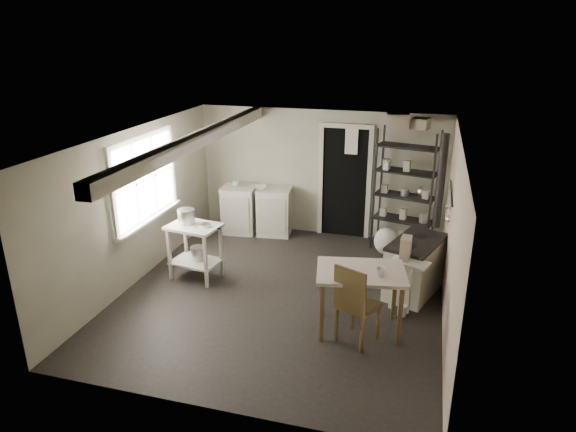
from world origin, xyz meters
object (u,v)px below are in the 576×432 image
(prep_table, at_px, (195,254))
(base_cabinets, at_px, (257,209))
(stove, at_px, (415,265))
(flour_sack, at_px, (386,241))
(shelf_rack, at_px, (404,198))
(stockpot, at_px, (186,218))
(work_table, at_px, (359,303))
(chair, at_px, (358,305))

(prep_table, height_order, base_cabinets, base_cabinets)
(prep_table, height_order, stove, stove)
(stove, bearing_deg, flour_sack, 131.54)
(shelf_rack, height_order, stove, shelf_rack)
(prep_table, xyz_separation_m, stockpot, (-0.14, 0.06, 0.54))
(shelf_rack, distance_m, flour_sack, 0.80)
(stockpot, relative_size, work_table, 0.26)
(base_cabinets, relative_size, work_table, 1.23)
(stove, bearing_deg, base_cabinets, 170.17)
(base_cabinets, relative_size, stove, 1.29)
(work_table, bearing_deg, base_cabinets, 129.64)
(shelf_rack, bearing_deg, prep_table, -133.94)
(stove, bearing_deg, chair, -94.17)
(stove, relative_size, flour_sack, 2.21)
(chair, xyz_separation_m, flour_sack, (0.09, 2.70, -0.24))
(chair, bearing_deg, base_cabinets, 152.29)
(shelf_rack, xyz_separation_m, chair, (-0.33, -2.96, -0.46))
(base_cabinets, bearing_deg, work_table, -57.02)
(prep_table, distance_m, base_cabinets, 2.05)
(work_table, relative_size, flour_sack, 2.32)
(stockpot, height_order, flour_sack, stockpot)
(stockpot, height_order, shelf_rack, shelf_rack)
(stockpot, height_order, work_table, stockpot)
(prep_table, distance_m, stockpot, 0.56)
(base_cabinets, height_order, flour_sack, base_cabinets)
(chair, height_order, flour_sack, chair)
(chair, bearing_deg, work_table, 117.92)
(base_cabinets, height_order, stove, base_cabinets)
(prep_table, distance_m, work_table, 2.73)
(stockpot, distance_m, base_cabinets, 2.07)
(prep_table, bearing_deg, flour_sack, 31.57)
(chair, bearing_deg, stove, 91.79)
(prep_table, xyz_separation_m, flour_sack, (2.72, 1.67, -0.16))
(flour_sack, bearing_deg, base_cabinets, 171.65)
(chair, distance_m, flour_sack, 2.71)
(stockpot, relative_size, chair, 0.27)
(stove, xyz_separation_m, work_table, (-0.63, -1.18, -0.06))
(work_table, bearing_deg, shelf_rack, 82.77)
(base_cabinets, bearing_deg, stove, -35.43)
(prep_table, bearing_deg, shelf_rack, 33.15)
(shelf_rack, relative_size, flour_sack, 4.49)
(prep_table, height_order, flour_sack, prep_table)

